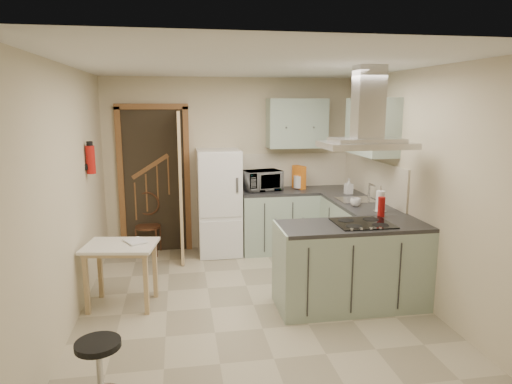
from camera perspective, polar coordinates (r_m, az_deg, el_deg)
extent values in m
plane|color=tan|center=(5.06, -0.30, -13.93)|extent=(4.20, 4.20, 0.00)
plane|color=silver|center=(4.60, -0.34, 15.61)|extent=(4.20, 4.20, 0.00)
plane|color=beige|center=(6.72, -3.22, 3.46)|extent=(3.60, 0.00, 3.60)
plane|color=beige|center=(4.73, -22.38, -0.57)|extent=(0.00, 4.20, 4.20)
plane|color=beige|center=(5.26, 19.41, 0.74)|extent=(0.00, 4.20, 4.20)
cube|color=brown|center=(6.69, -12.57, 1.44)|extent=(1.10, 0.12, 2.10)
cube|color=white|center=(6.50, -4.63, -1.31)|extent=(0.60, 0.60, 1.50)
cube|color=#9EB2A0|center=(6.69, 2.78, -3.56)|extent=(1.08, 0.60, 0.90)
cube|color=#9EB2A0|center=(6.31, 11.61, -4.69)|extent=(0.60, 1.95, 0.90)
cube|color=beige|center=(6.90, 4.76, 2.79)|extent=(1.68, 0.02, 0.50)
cube|color=#9EB2A0|center=(6.67, 5.12, 8.55)|extent=(0.85, 0.35, 0.70)
cube|color=#9EB2A0|center=(5.88, 14.26, 7.93)|extent=(0.35, 0.90, 0.70)
cube|color=#9EB2A0|center=(4.98, 11.90, -8.97)|extent=(1.55, 0.65, 0.90)
cube|color=black|center=(4.88, 13.21, -3.82)|extent=(0.58, 0.50, 0.01)
cube|color=silver|center=(4.75, 13.64, 5.73)|extent=(0.90, 0.55, 0.10)
cube|color=silver|center=(6.04, 12.38, -0.97)|extent=(0.45, 0.40, 0.01)
cylinder|color=#B2140F|center=(5.55, -19.97, 3.82)|extent=(0.10, 0.10, 0.32)
cube|color=tan|center=(5.12, -16.39, -9.93)|extent=(0.81, 0.66, 0.68)
cube|color=#462717|center=(6.71, -13.36, -4.26)|extent=(0.41, 0.41, 0.80)
cylinder|color=black|center=(3.76, -18.96, -20.18)|extent=(0.40, 0.40, 0.44)
imported|color=black|center=(6.56, 0.78, 1.46)|extent=(0.59, 0.46, 0.29)
cylinder|color=silver|center=(6.69, 5.36, 1.28)|extent=(0.18, 0.18, 0.21)
cube|color=orange|center=(6.72, 5.40, 1.86)|extent=(0.17, 0.24, 0.34)
imported|color=silver|center=(6.42, 11.51, 0.70)|extent=(0.11, 0.11, 0.21)
cylinder|color=white|center=(5.44, 15.27, -1.09)|extent=(0.11, 0.11, 0.25)
imported|color=white|center=(5.68, 12.34, -1.25)|extent=(0.16, 0.16, 0.10)
cylinder|color=#AC100E|center=(5.21, 15.40, -1.81)|extent=(0.10, 0.10, 0.22)
imported|color=#AA5038|center=(4.99, -15.87, -5.62)|extent=(0.28, 0.31, 0.11)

